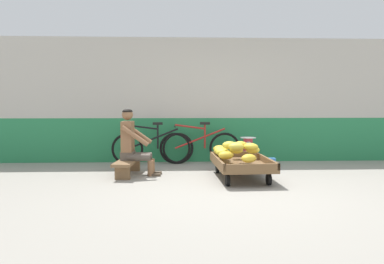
% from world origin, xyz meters
% --- Properties ---
extents(ground_plane, '(80.00, 80.00, 0.00)m').
position_xyz_m(ground_plane, '(0.00, 0.00, 0.00)').
color(ground_plane, gray).
extents(back_wall, '(16.00, 0.30, 2.60)m').
position_xyz_m(back_wall, '(0.00, 2.87, 1.30)').
color(back_wall, '#287F4C').
rests_on(back_wall, ground).
extents(banana_cart, '(0.89, 1.47, 0.36)m').
position_xyz_m(banana_cart, '(0.26, 0.92, 0.24)').
color(banana_cart, brown).
rests_on(banana_cart, ground).
extents(banana_pile, '(0.86, 1.44, 0.26)m').
position_xyz_m(banana_pile, '(0.14, 0.99, 0.47)').
color(banana_pile, yellow).
rests_on(banana_pile, banana_cart).
extents(low_bench, '(0.42, 1.13, 0.27)m').
position_xyz_m(low_bench, '(-1.64, 1.32, 0.20)').
color(low_bench, brown).
rests_on(low_bench, ground).
extents(vendor_seated, '(0.70, 0.51, 1.14)m').
position_xyz_m(vendor_seated, '(-1.55, 1.32, 0.57)').
color(vendor_seated, brown).
rests_on(vendor_seated, ground).
extents(plastic_crate, '(0.36, 0.28, 0.30)m').
position_xyz_m(plastic_crate, '(0.56, 1.92, 0.15)').
color(plastic_crate, red).
rests_on(plastic_crate, ground).
extents(weighing_scale, '(0.30, 0.30, 0.29)m').
position_xyz_m(weighing_scale, '(0.56, 1.92, 0.45)').
color(weighing_scale, '#28282D').
rests_on(weighing_scale, plastic_crate).
extents(bicycle_near_left, '(1.66, 0.48, 0.86)m').
position_xyz_m(bicycle_near_left, '(-1.28, 2.42, 0.35)').
color(bicycle_near_left, black).
rests_on(bicycle_near_left, ground).
extents(bicycle_far_left, '(1.66, 0.48, 0.86)m').
position_xyz_m(bicycle_far_left, '(-0.32, 2.46, 0.35)').
color(bicycle_far_left, black).
rests_on(bicycle_far_left, ground).
extents(shopping_bag, '(0.18, 0.12, 0.24)m').
position_xyz_m(shopping_bag, '(0.91, 1.58, 0.12)').
color(shopping_bag, '#3370B7').
rests_on(shopping_bag, ground).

